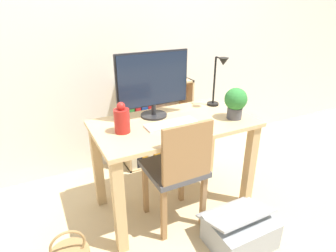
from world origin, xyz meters
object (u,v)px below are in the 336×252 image
Objects in this scene: bookshelf at (146,129)px; storage_box at (240,230)px; keyboard at (171,124)px; potted_plant at (236,102)px; desk_lamp at (219,77)px; monitor at (153,82)px; chair at (178,169)px; vase at (122,120)px.

bookshelf reaches higher than storage_box.
potted_plant reaches higher than keyboard.
keyboard is 1.61× the size of potted_plant.
monitor is at bearing 174.55° from desk_lamp.
chair is (-0.04, -0.18, -0.27)m from keyboard.
bookshelf is at bearing 96.09° from storage_box.
storage_box is (0.14, -1.32, -0.27)m from bookshelf.
desk_lamp is 0.94× the size of storage_box.
chair is (0.00, -0.40, -0.53)m from monitor.
bookshelf is at bearing 81.70° from keyboard.
desk_lamp is (0.52, 0.17, 0.25)m from keyboard.
monitor is 0.86m from bookshelf.
monitor reaches higher than desk_lamp.
keyboard is 0.88m from storage_box.
storage_box is at bearing -118.01° from potted_plant.
bookshelf is at bearing 57.46° from vase.
potted_plant is at bearing -66.56° from bookshelf.
vase is 0.51× the size of desk_lamp.
monitor is 0.66m from chair.
bookshelf is at bearing 113.44° from potted_plant.
desk_lamp is 0.96m from bookshelf.
monitor reaches higher than bookshelf.
storage_box is (-0.24, -0.45, -0.77)m from potted_plant.
chair reaches higher than keyboard.
monitor is 0.66× the size of chair.
desk_lamp reaches higher than bookshelf.
chair reaches higher than bookshelf.
desk_lamp is at bearing 69.29° from storage_box.
vase is 1.12m from storage_box.
monitor reaches higher than potted_plant.
potted_plant is 0.27× the size of chair.
monitor is at bearing 110.77° from storage_box.
keyboard is 0.45× the size of bookshelf.
monitor reaches higher than storage_box.
keyboard is 0.44× the size of chair.
keyboard is at bearing 84.13° from chair.
potted_plant is at bearing -11.90° from keyboard.
monitor is 0.35m from keyboard.
vase is 0.48× the size of storage_box.
bookshelf is at bearing 74.72° from monitor.
potted_plant is (0.49, -0.10, 0.13)m from keyboard.
storage_box is (-0.27, -0.72, -0.89)m from desk_lamp.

